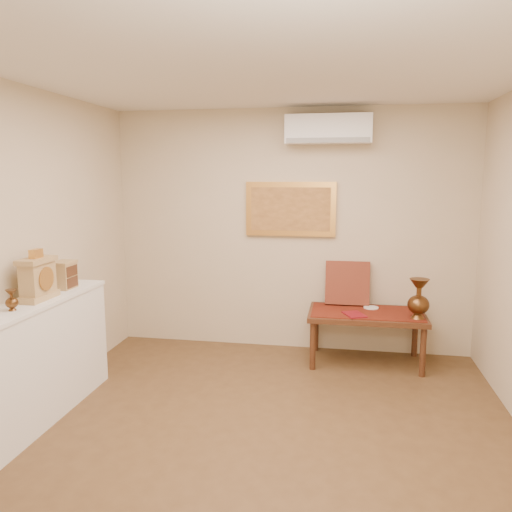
% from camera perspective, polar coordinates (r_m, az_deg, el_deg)
% --- Properties ---
extents(floor, '(4.50, 4.50, 0.00)m').
position_cam_1_polar(floor, '(3.90, -0.04, -21.13)').
color(floor, brown).
rests_on(floor, ground).
extents(ceiling, '(4.50, 4.50, 0.00)m').
position_cam_1_polar(ceiling, '(3.45, -0.05, 21.49)').
color(ceiling, silver).
rests_on(ceiling, ground).
extents(wall_back, '(4.00, 0.02, 2.70)m').
position_cam_1_polar(wall_back, '(5.63, 3.97, 2.85)').
color(wall_back, beige).
rests_on(wall_back, ground).
extents(wall_front, '(4.00, 0.02, 2.70)m').
position_cam_1_polar(wall_front, '(1.36, -17.76, -18.07)').
color(wall_front, beige).
rests_on(wall_front, ground).
extents(brass_urn_small, '(0.09, 0.09, 0.21)m').
position_cam_1_polar(brass_urn_small, '(4.10, -26.17, -4.22)').
color(brass_urn_small, brown).
rests_on(brass_urn_small, display_ledge).
extents(table_cloth, '(1.14, 0.59, 0.01)m').
position_cam_1_polar(table_cloth, '(5.39, 12.53, -6.26)').
color(table_cloth, maroon).
rests_on(table_cloth, low_table).
extents(brass_urn_tall, '(0.22, 0.22, 0.49)m').
position_cam_1_polar(brass_urn_tall, '(5.22, 18.12, -4.20)').
color(brass_urn_tall, brown).
rests_on(brass_urn_tall, table_cloth).
extents(plate, '(0.16, 0.16, 0.01)m').
position_cam_1_polar(plate, '(5.53, 13.01, -5.76)').
color(plate, white).
rests_on(plate, table_cloth).
extents(menu, '(0.27, 0.30, 0.01)m').
position_cam_1_polar(menu, '(5.23, 11.18, -6.57)').
color(menu, maroon).
rests_on(menu, table_cloth).
extents(cushion, '(0.48, 0.20, 0.49)m').
position_cam_1_polar(cushion, '(5.60, 10.40, -3.05)').
color(cushion, '#5A1218').
rests_on(cushion, table_cloth).
extents(display_ledge, '(0.37, 2.02, 0.98)m').
position_cam_1_polar(display_ledge, '(4.36, -24.94, -11.51)').
color(display_ledge, white).
rests_on(display_ledge, floor).
extents(mantel_clock, '(0.17, 0.36, 0.41)m').
position_cam_1_polar(mantel_clock, '(4.35, -23.66, -2.35)').
color(mantel_clock, tan).
rests_on(mantel_clock, display_ledge).
extents(wooden_chest, '(0.16, 0.21, 0.24)m').
position_cam_1_polar(wooden_chest, '(4.71, -21.06, -2.02)').
color(wooden_chest, tan).
rests_on(wooden_chest, display_ledge).
extents(low_table, '(1.20, 0.70, 0.55)m').
position_cam_1_polar(low_table, '(5.41, 12.51, -6.96)').
color(low_table, '#4D2917').
rests_on(low_table, floor).
extents(painting, '(1.00, 0.06, 0.60)m').
position_cam_1_polar(painting, '(5.58, 3.97, 5.38)').
color(painting, gold).
rests_on(painting, wall_back).
extents(ac_unit, '(0.90, 0.25, 0.30)m').
position_cam_1_polar(ac_unit, '(5.46, 8.26, 14.14)').
color(ac_unit, white).
rests_on(ac_unit, wall_back).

